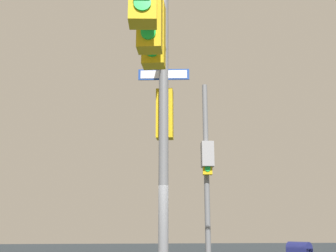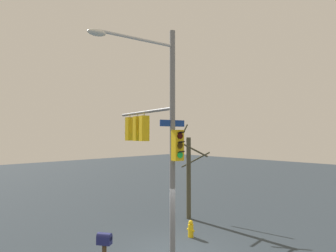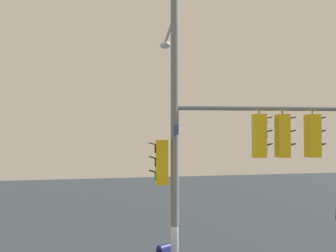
% 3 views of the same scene
% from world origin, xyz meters
% --- Properties ---
extents(main_signal_pole_assembly, '(4.94, 4.00, 8.33)m').
position_xyz_m(main_signal_pole_assembly, '(-1.11, -0.16, 4.72)').
color(main_signal_pole_assembly, slate).
rests_on(main_signal_pole_assembly, ground).
extents(secondary_pole_assembly, '(0.80, 0.51, 7.40)m').
position_xyz_m(secondary_pole_assembly, '(7.33, -2.64, 4.05)').
color(secondary_pole_assembly, slate).
rests_on(secondary_pole_assembly, ground).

